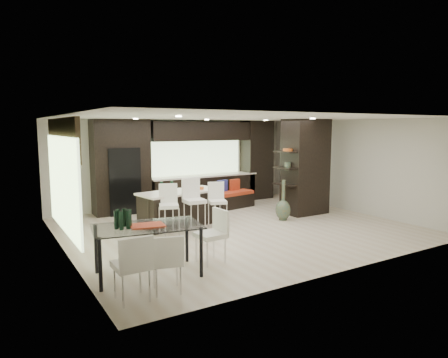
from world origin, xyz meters
TOP-DOWN VIEW (x-y plane):
  - ground at (0.00, 0.00)m, footprint 8.00×8.00m
  - back_wall at (0.00, 3.50)m, footprint 8.00×0.02m
  - left_wall at (-4.00, 0.00)m, footprint 0.02×7.00m
  - right_wall at (4.00, 0.00)m, footprint 0.02×7.00m
  - ceiling at (0.00, 0.00)m, footprint 8.00×7.00m
  - window_left at (-3.96, 0.20)m, footprint 0.04×3.20m
  - window_back at (0.60, 3.46)m, footprint 3.40×0.04m
  - stone_accent at (-3.93, 0.20)m, footprint 0.08×3.00m
  - ceiling_spots at (0.00, 0.25)m, footprint 4.00×3.00m
  - back_cabinetry at (0.50, 3.17)m, footprint 6.80×0.68m
  - refrigerator at (-1.90, 3.12)m, footprint 0.90×0.68m
  - partition_column at (2.60, 0.40)m, footprint 1.20×0.80m
  - kitchen_island at (-1.08, 0.95)m, footprint 2.22×1.24m
  - stool_left at (-1.72, 0.18)m, footprint 0.54×0.54m
  - stool_mid at (-1.08, 0.17)m, footprint 0.48×0.48m
  - stool_right at (-0.43, 0.19)m, footprint 0.51×0.51m
  - bench at (1.29, 2.14)m, footprint 1.38×0.72m
  - floor_vase at (1.51, 0.04)m, footprint 0.41×0.41m
  - dining_table at (-3.02, -1.92)m, footprint 1.90×1.27m
  - chair_near at (-3.02, -2.72)m, footprint 0.56×0.56m
  - chair_far at (-3.57, -2.73)m, footprint 0.49×0.49m
  - chair_end at (-1.82, -1.92)m, footprint 0.51×0.51m

SIDE VIEW (x-z plane):
  - ground at x=0.00m, z-range 0.00..0.00m
  - bench at x=1.29m, z-range 0.00..0.51m
  - chair_near at x=-3.02m, z-range 0.00..0.83m
  - dining_table at x=-3.02m, z-range 0.00..0.85m
  - kitchen_island at x=-1.08m, z-range 0.00..0.88m
  - chair_end at x=-1.82m, z-range 0.00..0.90m
  - chair_far at x=-3.57m, z-range 0.00..0.90m
  - stool_right at x=-0.43m, z-range 0.00..0.91m
  - stool_left at x=-1.72m, z-range 0.00..0.96m
  - stool_mid at x=-1.08m, z-range 0.00..1.03m
  - floor_vase at x=1.51m, z-range 0.00..1.09m
  - refrigerator at x=-1.90m, z-range 0.00..1.90m
  - back_wall at x=0.00m, z-range 0.00..2.70m
  - left_wall at x=-4.00m, z-range 0.00..2.70m
  - right_wall at x=4.00m, z-range 0.00..2.70m
  - window_left at x=-3.96m, z-range 0.40..2.30m
  - back_cabinetry at x=0.50m, z-range 0.00..2.70m
  - partition_column at x=2.60m, z-range 0.00..2.70m
  - window_back at x=0.60m, z-range 0.95..2.15m
  - stone_accent at x=-3.93m, z-range 1.85..2.65m
  - ceiling_spots at x=0.00m, z-range 2.67..2.69m
  - ceiling at x=0.00m, z-range 2.69..2.71m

